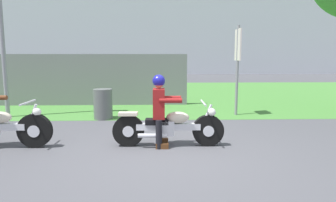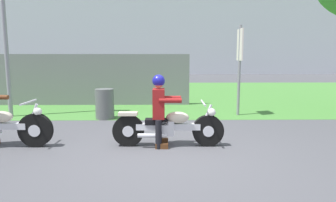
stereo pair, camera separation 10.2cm
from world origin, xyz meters
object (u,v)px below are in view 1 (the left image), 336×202
sign_banner (238,56)px  rider_lead (160,105)px  trash_can (103,104)px  motorcycle_lead (169,127)px

sign_banner → rider_lead: bearing=-126.0°
trash_can → sign_banner: bearing=6.9°
trash_can → rider_lead: bearing=-59.8°
motorcycle_lead → rider_lead: rider_lead is taller
motorcycle_lead → rider_lead: (-0.17, 0.01, 0.43)m
motorcycle_lead → trash_can: (-1.72, 2.67, 0.04)m
motorcycle_lead → rider_lead: size_ratio=1.55×
rider_lead → trash_can: size_ratio=1.66×
rider_lead → trash_can: rider_lead is taller
motorcycle_lead → sign_banner: 4.01m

